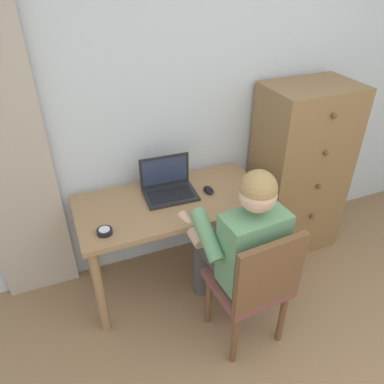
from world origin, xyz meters
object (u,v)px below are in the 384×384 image
desk (173,213)px  coffee_mug (250,194)px  dresser (299,171)px  computer_mouse (209,190)px  desk_clock (105,231)px  chair (255,284)px  laptop (168,186)px  person_seated (240,241)px

desk → coffee_mug: bearing=-22.0°
dresser → computer_mouse: dresser is taller
desk_clock → chair: bearing=-33.0°
chair → dresser: bearing=43.0°
laptop → coffee_mug: size_ratio=2.91×
desk → laptop: size_ratio=3.57×
person_seated → laptop: size_ratio=3.44×
laptop → computer_mouse: 0.27m
laptop → desk_clock: laptop is taller
desk → computer_mouse: size_ratio=12.46×
computer_mouse → coffee_mug: bearing=-44.0°
dresser → desk: bearing=-175.2°
computer_mouse → chair: bearing=-91.2°
dresser → chair: bearing=-137.0°
desk → dresser: (1.07, 0.09, 0.05)m
dresser → coffee_mug: bearing=-154.9°
desk → chair: 0.72m
dresser → coffee_mug: dresser is taller
dresser → coffee_mug: (-0.60, -0.28, 0.11)m
computer_mouse → coffee_mug: coffee_mug is taller
dresser → person_seated: (-0.81, -0.56, 0.01)m
laptop → desk_clock: 0.55m
person_seated → computer_mouse: size_ratio=12.03×
computer_mouse → desk_clock: computer_mouse is taller
desk → coffee_mug: size_ratio=10.39×
person_seated → coffee_mug: (0.22, 0.28, 0.10)m
desk → computer_mouse: computer_mouse is taller
dresser → desk_clock: size_ratio=14.91×
desk → desk_clock: bearing=-159.7°
desk → dresser: size_ratio=0.93×
desk_clock → person_seated: bearing=-22.3°
dresser → laptop: (-1.06, 0.00, 0.11)m
person_seated → desk: bearing=118.2°
desk_clock → coffee_mug: coffee_mug is taller
person_seated → computer_mouse: (0.01, 0.47, 0.07)m
computer_mouse → coffee_mug: 0.28m
person_seated → chair: bearing=-86.2°
dresser → person_seated: bearing=-145.3°
desk → chair: bearing=-68.0°
chair → laptop: 0.84m
desk → computer_mouse: 0.29m
laptop → coffee_mug: (0.46, -0.28, -0.00)m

